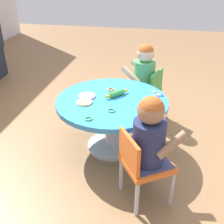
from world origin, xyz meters
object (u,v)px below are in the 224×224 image
child_chair_left (142,163)px  seated_child_right (144,70)px  craft_table (112,111)px  child_chair_right (146,91)px  seated_child_left (150,134)px  craft_scissors (158,94)px  rolling_pin (117,93)px

child_chair_left → seated_child_right: seated_child_right is taller
craft_table → child_chair_right: 0.65m
craft_table → child_chair_left: 0.65m
child_chair_left → seated_child_left: bearing=-57.8°
child_chair_right → craft_scissors: (-0.44, -0.13, 0.17)m
seated_child_left → child_chair_right: seated_child_left is taller
seated_child_left → child_chair_right: size_ratio=0.95×
seated_child_right → rolling_pin: seated_child_right is taller
child_chair_right → craft_scissors: child_chair_right is taller
craft_table → child_chair_right: (0.60, -0.25, -0.06)m
rolling_pin → child_chair_right: bearing=-22.5°
rolling_pin → seated_child_left: bearing=-152.4°
child_chair_left → rolling_pin: bearing=24.4°
child_chair_right → rolling_pin: size_ratio=2.88×
seated_child_right → craft_scissors: size_ratio=3.68×
craft_scissors → seated_child_left: bearing=178.0°
seated_child_left → craft_scissors: seated_child_left is taller
craft_table → seated_child_left: size_ratio=1.83×
craft_table → craft_scissors: 0.42m
seated_child_right → craft_scissors: 0.48m
craft_scissors → craft_table: bearing=113.6°
craft_table → child_chair_left: (-0.57, -0.31, -0.06)m
child_chair_right → child_chair_left: bearing=-176.6°
child_chair_left → seated_child_left: (0.02, -0.03, 0.23)m
seated_child_left → child_chair_right: bearing=5.1°
craft_table → seated_child_right: size_ratio=1.83×
seated_child_left → seated_child_right: same height
child_chair_left → craft_scissors: child_chair_left is taller
seated_child_right → rolling_pin: (-0.54, 0.18, -0.03)m
seated_child_right → rolling_pin: size_ratio=2.74×
child_chair_right → rolling_pin: (-0.53, 0.22, 0.20)m
child_chair_right → craft_scissors: size_ratio=3.87×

